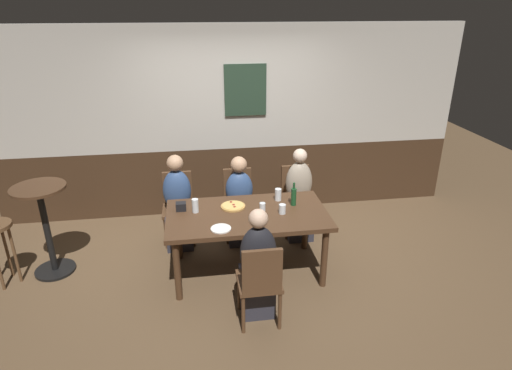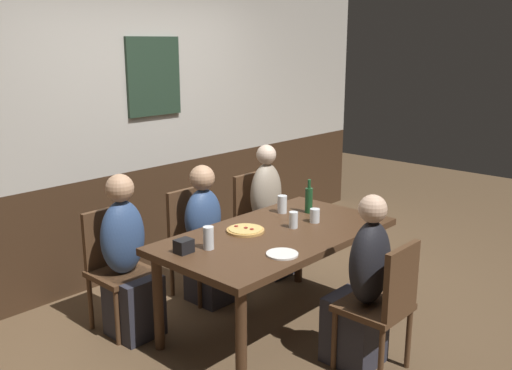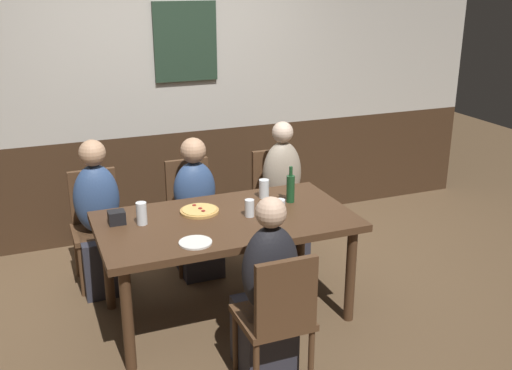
{
  "view_description": "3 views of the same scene",
  "coord_description": "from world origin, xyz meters",
  "views": [
    {
      "loc": [
        -0.53,
        -4.11,
        2.84
      ],
      "look_at": [
        0.1,
        0.02,
        1.05
      ],
      "focal_mm": 30.18,
      "sensor_mm": 36.0,
      "label": 1
    },
    {
      "loc": [
        -2.92,
        -2.48,
        2.06
      ],
      "look_at": [
        -0.09,
        0.11,
        1.09
      ],
      "focal_mm": 39.87,
      "sensor_mm": 36.0,
      "label": 2
    },
    {
      "loc": [
        -1.2,
        -3.57,
        2.3
      ],
      "look_at": [
        0.19,
        -0.08,
        0.98
      ],
      "focal_mm": 41.94,
      "sensor_mm": 36.0,
      "label": 3
    }
  ],
  "objects": [
    {
      "name": "beer_glass_half",
      "position": [
        -0.55,
        0.11,
        0.81
      ],
      "size": [
        0.07,
        0.07,
        0.15
      ],
      "color": "silver",
      "rests_on": "dining_table"
    },
    {
      "name": "person_mid_near",
      "position": [
        0.0,
        -0.72,
        0.49
      ],
      "size": [
        0.34,
        0.37,
        1.16
      ],
      "color": "#2D2D38",
      "rests_on": "ground_plane"
    },
    {
      "name": "person_right_far",
      "position": [
        0.76,
        0.73,
        0.49
      ],
      "size": [
        0.34,
        0.37,
        1.18
      ],
      "color": "#2D2D38",
      "rests_on": "ground_plane"
    },
    {
      "name": "plate_white_large",
      "position": [
        -0.31,
        -0.32,
        0.75
      ],
      "size": [
        0.21,
        0.21,
        0.01
      ],
      "primitive_type": "cylinder",
      "color": "white",
      "rests_on": "dining_table"
    },
    {
      "name": "ground_plane",
      "position": [
        0.0,
        0.0,
        0.0
      ],
      "size": [
        12.0,
        12.0,
        0.0
      ],
      "primitive_type": "plane",
      "color": "brown"
    },
    {
      "name": "pint_glass_pale",
      "position": [
        0.37,
        -0.06,
        0.79
      ],
      "size": [
        0.07,
        0.07,
        0.1
      ],
      "color": "silver",
      "rests_on": "dining_table"
    },
    {
      "name": "beer_bottle_green",
      "position": [
        0.54,
        0.12,
        0.85
      ],
      "size": [
        0.06,
        0.06,
        0.27
      ],
      "color": "#194723",
      "rests_on": "dining_table"
    },
    {
      "name": "person_mid_far",
      "position": [
        -0.0,
        0.72,
        0.47
      ],
      "size": [
        0.34,
        0.37,
        1.11
      ],
      "color": "#2D2D38",
      "rests_on": "ground_plane"
    },
    {
      "name": "chair_mid_far",
      "position": [
        0.0,
        0.89,
        0.5
      ],
      "size": [
        0.4,
        0.4,
        0.88
      ],
      "color": "#513521",
      "rests_on": "ground_plane"
    },
    {
      "name": "chair_left_far",
      "position": [
        -0.76,
        0.89,
        0.5
      ],
      "size": [
        0.4,
        0.4,
        0.88
      ],
      "color": "#513521",
      "rests_on": "ground_plane"
    },
    {
      "name": "chair_mid_near",
      "position": [
        0.0,
        -0.89,
        0.5
      ],
      "size": [
        0.4,
        0.4,
        0.88
      ],
      "color": "#513521",
      "rests_on": "ground_plane"
    },
    {
      "name": "person_left_far",
      "position": [
        -0.76,
        0.73,
        0.5
      ],
      "size": [
        0.34,
        0.37,
        1.17
      ],
      "color": "#2D2D38",
      "rests_on": "ground_plane"
    },
    {
      "name": "highball_clear",
      "position": [
        0.39,
        0.27,
        0.8
      ],
      "size": [
        0.07,
        0.07,
        0.14
      ],
      "color": "silver",
      "rests_on": "dining_table"
    },
    {
      "name": "pizza",
      "position": [
        -0.14,
        0.17,
        0.75
      ],
      "size": [
        0.27,
        0.27,
        0.03
      ],
      "color": "tan",
      "rests_on": "dining_table"
    },
    {
      "name": "pint_glass_amber",
      "position": [
        0.16,
        -0.03,
        0.79
      ],
      "size": [
        0.07,
        0.07,
        0.12
      ],
      "color": "silver",
      "rests_on": "dining_table"
    },
    {
      "name": "wall_back",
      "position": [
        0.0,
        1.65,
        1.3
      ],
      "size": [
        6.4,
        0.13,
        2.6
      ],
      "color": "#3D2819",
      "rests_on": "ground_plane"
    },
    {
      "name": "condiment_caddy",
      "position": [
        -0.7,
        0.18,
        0.79
      ],
      "size": [
        0.11,
        0.09,
        0.09
      ],
      "primitive_type": "cube",
      "color": "black",
      "rests_on": "dining_table"
    },
    {
      "name": "chair_right_far",
      "position": [
        0.76,
        0.89,
        0.5
      ],
      "size": [
        0.4,
        0.4,
        0.88
      ],
      "color": "#513521",
      "rests_on": "ground_plane"
    },
    {
      "name": "dining_table",
      "position": [
        0.0,
        0.0,
        0.66
      ],
      "size": [
        1.73,
        0.94,
        0.74
      ],
      "color": "#472D1C",
      "rests_on": "ground_plane"
    }
  ]
}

